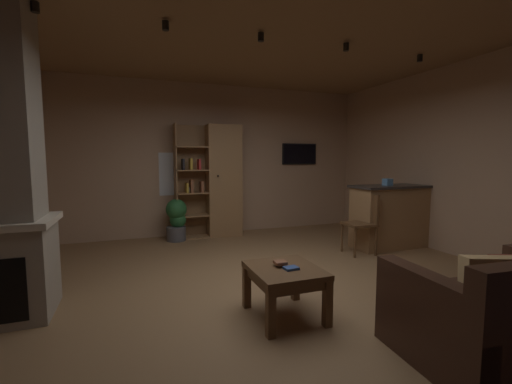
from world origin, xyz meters
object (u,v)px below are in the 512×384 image
(leather_couch, at_px, (505,317))
(dining_chair, at_px, (364,219))
(potted_floor_plant, at_px, (177,219))
(table_book_0, at_px, (291,268))
(wall_mounted_tv, at_px, (299,154))
(bookshelf_cabinet, at_px, (219,181))
(kitchen_bar_counter, at_px, (396,216))
(coffee_table, at_px, (285,277))
(table_book_1, at_px, (280,262))
(tissue_box, at_px, (388,182))

(leather_couch, distance_m, dining_chair, 2.76)
(potted_floor_plant, bearing_deg, table_book_0, -80.14)
(table_book_0, distance_m, dining_chair, 2.53)
(leather_couch, height_order, wall_mounted_tv, wall_mounted_tv)
(leather_couch, bearing_deg, bookshelf_cabinet, 101.87)
(bookshelf_cabinet, relative_size, kitchen_bar_counter, 1.35)
(coffee_table, distance_m, dining_chair, 2.53)
(table_book_1, xyz_separation_m, potted_floor_plant, (-0.53, 3.28, -0.10))
(leather_couch, xyz_separation_m, wall_mounted_tv, (0.83, 4.82, 1.25))
(bookshelf_cabinet, distance_m, table_book_0, 3.58)
(tissue_box, bearing_deg, leather_couch, -116.16)
(bookshelf_cabinet, distance_m, dining_chair, 2.71)
(bookshelf_cabinet, bearing_deg, potted_floor_plant, -170.21)
(bookshelf_cabinet, xyz_separation_m, kitchen_bar_counter, (2.55, -1.82, -0.52))
(coffee_table, height_order, table_book_1, table_book_1)
(coffee_table, bearing_deg, dining_chair, 36.16)
(tissue_box, bearing_deg, bookshelf_cabinet, 141.75)
(dining_chair, height_order, potted_floor_plant, dining_chair)
(bookshelf_cabinet, distance_m, leather_couch, 4.77)
(kitchen_bar_counter, xyz_separation_m, tissue_box, (-0.22, -0.02, 0.56))
(table_book_0, bearing_deg, kitchen_bar_counter, 31.65)
(bookshelf_cabinet, bearing_deg, table_book_1, -94.74)
(leather_couch, relative_size, dining_chair, 1.67)
(kitchen_bar_counter, relative_size, table_book_1, 14.25)
(table_book_0, xyz_separation_m, potted_floor_plant, (-0.59, 3.39, -0.08))
(tissue_box, distance_m, table_book_1, 3.11)
(bookshelf_cabinet, bearing_deg, tissue_box, -38.25)
(table_book_1, height_order, potted_floor_plant, potted_floor_plant)
(table_book_1, relative_size, wall_mounted_tv, 0.14)
(tissue_box, relative_size, table_book_1, 1.11)
(leather_couch, height_order, coffee_table, leather_couch)
(bookshelf_cabinet, height_order, kitchen_bar_counter, bookshelf_cabinet)
(coffee_table, xyz_separation_m, wall_mounted_tv, (2.06, 3.68, 1.19))
(tissue_box, xyz_separation_m, table_book_1, (-2.61, -1.58, -0.58))
(wall_mounted_tv, bearing_deg, coffee_table, -119.26)
(table_book_1, distance_m, dining_chair, 2.51)
(leather_couch, xyz_separation_m, table_book_1, (-1.25, 1.19, 0.19))
(coffee_table, bearing_deg, kitchen_bar_counter, 30.39)
(bookshelf_cabinet, bearing_deg, table_book_0, -93.71)
(tissue_box, xyz_separation_m, dining_chair, (-0.56, -0.14, -0.55))
(tissue_box, bearing_deg, dining_chair, -165.57)
(bookshelf_cabinet, xyz_separation_m, table_book_1, (-0.28, -3.42, -0.54))
(table_book_0, relative_size, dining_chair, 0.14)
(table_book_0, bearing_deg, coffee_table, 115.75)
(table_book_0, height_order, wall_mounted_tv, wall_mounted_tv)
(coffee_table, bearing_deg, bookshelf_cabinet, 85.71)
(tissue_box, height_order, table_book_1, tissue_box)
(bookshelf_cabinet, height_order, potted_floor_plant, bookshelf_cabinet)
(table_book_1, bearing_deg, wall_mounted_tv, 60.14)
(kitchen_bar_counter, bearing_deg, bookshelf_cabinet, 144.42)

